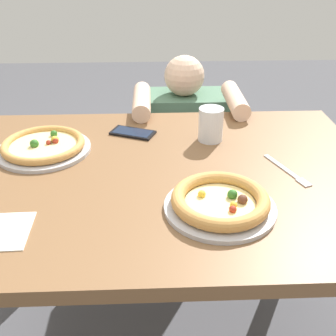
{
  "coord_description": "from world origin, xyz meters",
  "views": [
    {
      "loc": [
        -0.04,
        -1.05,
        1.36
      ],
      "look_at": [
        0.0,
        -0.03,
        0.78
      ],
      "focal_mm": 44.31,
      "sensor_mm": 36.0,
      "label": 1
    }
  ],
  "objects_px": {
    "cell_phone": "(133,133)",
    "pizza_near": "(220,202)",
    "water_cup_clear": "(211,124)",
    "pizza_far": "(44,146)",
    "diner_seated": "(183,160)",
    "fork": "(288,171)"
  },
  "relations": [
    {
      "from": "cell_phone",
      "to": "diner_seated",
      "type": "distance_m",
      "value": 0.61
    },
    {
      "from": "pizza_near",
      "to": "diner_seated",
      "type": "height_order",
      "value": "diner_seated"
    },
    {
      "from": "pizza_near",
      "to": "water_cup_clear",
      "type": "relative_size",
      "value": 2.51
    },
    {
      "from": "cell_phone",
      "to": "pizza_near",
      "type": "bearing_deg",
      "value": -63.26
    },
    {
      "from": "pizza_far",
      "to": "cell_phone",
      "type": "relative_size",
      "value": 1.78
    },
    {
      "from": "pizza_near",
      "to": "fork",
      "type": "relative_size",
      "value": 1.45
    },
    {
      "from": "pizza_near",
      "to": "water_cup_clear",
      "type": "xyz_separation_m",
      "value": [
        0.03,
        0.41,
        0.04
      ]
    },
    {
      "from": "water_cup_clear",
      "to": "fork",
      "type": "xyz_separation_m",
      "value": [
        0.2,
        -0.23,
        -0.06
      ]
    },
    {
      "from": "pizza_near",
      "to": "water_cup_clear",
      "type": "height_order",
      "value": "water_cup_clear"
    },
    {
      "from": "diner_seated",
      "to": "pizza_near",
      "type": "bearing_deg",
      "value": -88.68
    },
    {
      "from": "water_cup_clear",
      "to": "diner_seated",
      "type": "bearing_deg",
      "value": 95.55
    },
    {
      "from": "pizza_near",
      "to": "water_cup_clear",
      "type": "distance_m",
      "value": 0.41
    },
    {
      "from": "pizza_far",
      "to": "diner_seated",
      "type": "distance_m",
      "value": 0.84
    },
    {
      "from": "pizza_near",
      "to": "pizza_far",
      "type": "relative_size",
      "value": 0.95
    },
    {
      "from": "pizza_near",
      "to": "water_cup_clear",
      "type": "bearing_deg",
      "value": 86.01
    },
    {
      "from": "diner_seated",
      "to": "cell_phone",
      "type": "bearing_deg",
      "value": -115.37
    },
    {
      "from": "cell_phone",
      "to": "diner_seated",
      "type": "height_order",
      "value": "diner_seated"
    },
    {
      "from": "pizza_near",
      "to": "fork",
      "type": "height_order",
      "value": "pizza_near"
    },
    {
      "from": "pizza_near",
      "to": "diner_seated",
      "type": "relative_size",
      "value": 0.31
    },
    {
      "from": "pizza_far",
      "to": "fork",
      "type": "height_order",
      "value": "pizza_far"
    },
    {
      "from": "fork",
      "to": "cell_phone",
      "type": "relative_size",
      "value": 1.17
    },
    {
      "from": "diner_seated",
      "to": "water_cup_clear",
      "type": "bearing_deg",
      "value": -84.45
    }
  ]
}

